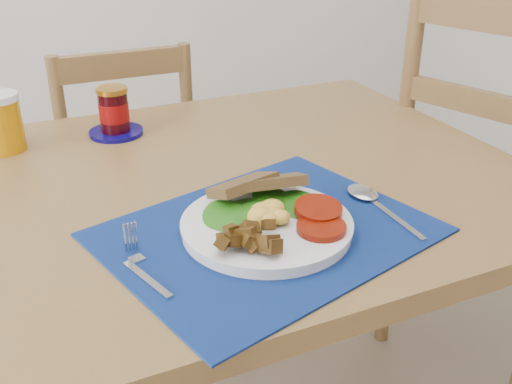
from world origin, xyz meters
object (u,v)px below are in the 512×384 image
jam_on_saucer (114,114)px  chair_far (124,155)px  chair_end (500,159)px  breakfast_plate (265,223)px  juice_glass (2,124)px

jam_on_saucer → chair_far: bearing=77.2°
chair_far → jam_on_saucer: bearing=77.8°
chair_end → breakfast_plate: chair_end is taller
chair_end → breakfast_plate: (-0.79, -0.28, 0.15)m
chair_far → chair_end: bearing=143.9°
breakfast_plate → juice_glass: juice_glass is taller
chair_far → juice_glass: chair_far is taller
jam_on_saucer → chair_end: bearing=-15.4°
chair_end → chair_far: bearing=33.6°
chair_end → jam_on_saucer: 0.95m
chair_far → juice_glass: (-0.31, -0.36, 0.26)m
chair_end → juice_glass: (-1.13, 0.25, 0.18)m
juice_glass → chair_end: bearing=-12.6°
chair_far → chair_end: size_ratio=0.84×
chair_end → jam_on_saucer: size_ratio=10.76×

